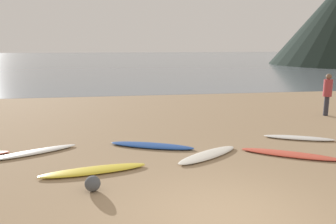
{
  "coord_description": "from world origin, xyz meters",
  "views": [
    {
      "loc": [
        -1.92,
        -5.38,
        3.09
      ],
      "look_at": [
        0.06,
        6.91,
        0.6
      ],
      "focal_mm": 36.83,
      "sensor_mm": 36.0,
      "label": 1
    }
  ],
  "objects_px": {
    "surfboard_4": "(152,145)",
    "surfboard_5": "(208,155)",
    "beach_rock_near": "(93,184)",
    "surfboard_6": "(290,154)",
    "person_1": "(328,91)",
    "surfboard_2": "(34,152)",
    "surfboard_3": "(94,170)",
    "surfboard_7": "(299,138)"
  },
  "relations": [
    {
      "from": "surfboard_7",
      "to": "person_1",
      "type": "relative_size",
      "value": 1.23
    },
    {
      "from": "surfboard_6",
      "to": "surfboard_3",
      "type": "bearing_deg",
      "value": -143.8
    },
    {
      "from": "surfboard_5",
      "to": "person_1",
      "type": "relative_size",
      "value": 1.26
    },
    {
      "from": "surfboard_4",
      "to": "person_1",
      "type": "height_order",
      "value": "person_1"
    },
    {
      "from": "surfboard_4",
      "to": "surfboard_7",
      "type": "distance_m",
      "value": 4.88
    },
    {
      "from": "surfboard_5",
      "to": "surfboard_7",
      "type": "distance_m",
      "value": 3.65
    },
    {
      "from": "surfboard_2",
      "to": "surfboard_6",
      "type": "relative_size",
      "value": 0.92
    },
    {
      "from": "surfboard_2",
      "to": "beach_rock_near",
      "type": "relative_size",
      "value": 7.31
    },
    {
      "from": "surfboard_3",
      "to": "surfboard_4",
      "type": "relative_size",
      "value": 1.0
    },
    {
      "from": "surfboard_2",
      "to": "surfboard_4",
      "type": "bearing_deg",
      "value": -25.87
    },
    {
      "from": "surfboard_2",
      "to": "surfboard_7",
      "type": "distance_m",
      "value": 8.27
    },
    {
      "from": "person_1",
      "to": "surfboard_5",
      "type": "bearing_deg",
      "value": 48.33
    },
    {
      "from": "person_1",
      "to": "surfboard_4",
      "type": "bearing_deg",
      "value": 36.8
    },
    {
      "from": "surfboard_3",
      "to": "beach_rock_near",
      "type": "distance_m",
      "value": 1.11
    },
    {
      "from": "surfboard_5",
      "to": "surfboard_6",
      "type": "distance_m",
      "value": 2.31
    },
    {
      "from": "surfboard_2",
      "to": "surfboard_4",
      "type": "relative_size",
      "value": 0.94
    },
    {
      "from": "surfboard_5",
      "to": "beach_rock_near",
      "type": "relative_size",
      "value": 6.76
    },
    {
      "from": "person_1",
      "to": "beach_rock_near",
      "type": "distance_m",
      "value": 11.57
    },
    {
      "from": "surfboard_3",
      "to": "person_1",
      "type": "distance_m",
      "value": 11.04
    },
    {
      "from": "person_1",
      "to": "beach_rock_near",
      "type": "height_order",
      "value": "person_1"
    },
    {
      "from": "surfboard_3",
      "to": "surfboard_7",
      "type": "relative_size",
      "value": 1.17
    },
    {
      "from": "surfboard_4",
      "to": "surfboard_6",
      "type": "bearing_deg",
      "value": 2.03
    },
    {
      "from": "surfboard_3",
      "to": "surfboard_6",
      "type": "height_order",
      "value": "surfboard_3"
    },
    {
      "from": "surfboard_2",
      "to": "beach_rock_near",
      "type": "bearing_deg",
      "value": -85.37
    },
    {
      "from": "surfboard_2",
      "to": "person_1",
      "type": "bearing_deg",
      "value": -10.38
    },
    {
      "from": "surfboard_5",
      "to": "person_1",
      "type": "xyz_separation_m",
      "value": [
        6.56,
        4.55,
        1.03
      ]
    },
    {
      "from": "person_1",
      "to": "surfboard_2",
      "type": "bearing_deg",
      "value": 30.82
    },
    {
      "from": "surfboard_6",
      "to": "person_1",
      "type": "bearing_deg",
      "value": 80.22
    },
    {
      "from": "surfboard_2",
      "to": "surfboard_4",
      "type": "distance_m",
      "value": 3.4
    },
    {
      "from": "surfboard_2",
      "to": "surfboard_3",
      "type": "bearing_deg",
      "value": -72.4
    },
    {
      "from": "surfboard_3",
      "to": "surfboard_4",
      "type": "height_order",
      "value": "surfboard_3"
    },
    {
      "from": "person_1",
      "to": "surfboard_3",
      "type": "bearing_deg",
      "value": 42.31
    },
    {
      "from": "surfboard_5",
      "to": "person_1",
      "type": "distance_m",
      "value": 8.05
    },
    {
      "from": "surfboard_4",
      "to": "beach_rock_near",
      "type": "distance_m",
      "value": 3.36
    },
    {
      "from": "surfboard_7",
      "to": "person_1",
      "type": "bearing_deg",
      "value": 69.52
    },
    {
      "from": "person_1",
      "to": "surfboard_6",
      "type": "bearing_deg",
      "value": 62.22
    },
    {
      "from": "surfboard_3",
      "to": "surfboard_4",
      "type": "bearing_deg",
      "value": 38.02
    },
    {
      "from": "surfboard_6",
      "to": "surfboard_2",
      "type": "bearing_deg",
      "value": -158.85
    },
    {
      "from": "surfboard_2",
      "to": "surfboard_5",
      "type": "height_order",
      "value": "same"
    },
    {
      "from": "beach_rock_near",
      "to": "surfboard_6",
      "type": "bearing_deg",
      "value": 16.08
    },
    {
      "from": "surfboard_4",
      "to": "surfboard_5",
      "type": "height_order",
      "value": "surfboard_4"
    },
    {
      "from": "surfboard_4",
      "to": "beach_rock_near",
      "type": "bearing_deg",
      "value": -95.56
    }
  ]
}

